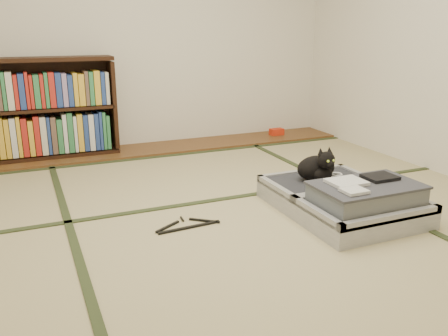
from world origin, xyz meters
name	(u,v)px	position (x,y,z in m)	size (l,w,h in m)	color
floor	(239,221)	(0.00, 0.00, 0.00)	(4.50, 4.50, 0.00)	tan
wood_strip	(155,149)	(0.00, 2.00, 0.01)	(4.00, 0.50, 0.02)	brown
red_item	(277,132)	(1.42, 2.03, 0.06)	(0.15, 0.09, 0.07)	red
tatami_borders	(210,196)	(0.00, 0.49, 0.00)	(4.00, 4.50, 0.01)	#2D381E
bookcase	(45,111)	(-0.99, 2.07, 0.45)	(1.27, 0.29, 0.92)	black
suitcase	(345,199)	(0.69, -0.16, 0.10)	(0.74, 0.99, 0.29)	#A9A9AE
cat	(318,168)	(0.67, 0.13, 0.24)	(0.33, 0.33, 0.27)	black
cable_coil	(336,175)	(0.85, 0.16, 0.15)	(0.10, 0.10, 0.02)	white
hanger	(188,225)	(-0.33, 0.05, 0.01)	(0.42, 0.20, 0.01)	black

